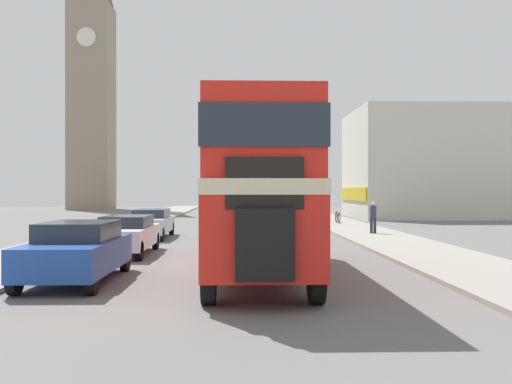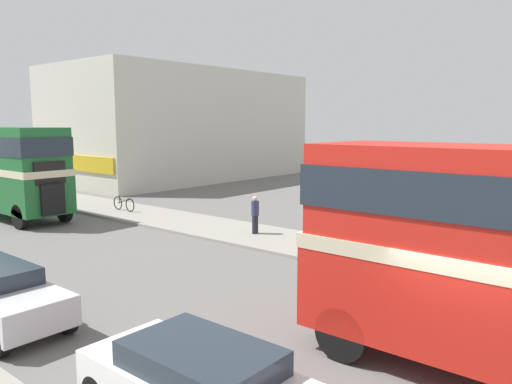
{
  "view_description": "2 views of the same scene",
  "coord_description": "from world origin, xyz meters",
  "px_view_note": "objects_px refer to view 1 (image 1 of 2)",
  "views": [
    {
      "loc": [
        0.16,
        -17.52,
        2.26
      ],
      "look_at": [
        0.64,
        -1.95,
        2.21
      ],
      "focal_mm": 40.0,
      "sensor_mm": 36.0,
      "label": 1
    },
    {
      "loc": [
        -8.72,
        -2.44,
        4.7
      ],
      "look_at": [
        0.64,
        5.35,
        2.99
      ],
      "focal_mm": 35.0,
      "sensor_mm": 36.0,
      "label": 2
    }
  ],
  "objects_px": {
    "car_parked_far": "(151,223)",
    "church_tower": "(92,60)",
    "pedestrian_walking": "(373,215)",
    "double_decker_bus": "(256,179)",
    "bus_distant": "(269,185)",
    "car_parked_near": "(77,251)",
    "car_parked_mid": "(126,234)",
    "bicycle_on_pavement": "(338,218)"
  },
  "relations": [
    {
      "from": "bus_distant",
      "to": "bicycle_on_pavement",
      "type": "relative_size",
      "value": 5.7
    },
    {
      "from": "car_parked_mid",
      "to": "double_decker_bus",
      "type": "bearing_deg",
      "value": -46.04
    },
    {
      "from": "double_decker_bus",
      "to": "church_tower",
      "type": "bearing_deg",
      "value": 108.89
    },
    {
      "from": "car_parked_mid",
      "to": "pedestrian_walking",
      "type": "relative_size",
      "value": 2.88
    },
    {
      "from": "bicycle_on_pavement",
      "to": "bus_distant",
      "type": "bearing_deg",
      "value": 135.65
    },
    {
      "from": "pedestrian_walking",
      "to": "bicycle_on_pavement",
      "type": "distance_m",
      "value": 8.76
    },
    {
      "from": "car_parked_near",
      "to": "church_tower",
      "type": "distance_m",
      "value": 57.19
    },
    {
      "from": "car_parked_mid",
      "to": "church_tower",
      "type": "height_order",
      "value": "church_tower"
    },
    {
      "from": "car_parked_mid",
      "to": "bicycle_on_pavement",
      "type": "relative_size",
      "value": 2.57
    },
    {
      "from": "car_parked_far",
      "to": "church_tower",
      "type": "distance_m",
      "value": 45.45
    },
    {
      "from": "bus_distant",
      "to": "car_parked_mid",
      "type": "xyz_separation_m",
      "value": [
        -6.1,
        -20.86,
        -1.93
      ]
    },
    {
      "from": "car_parked_far",
      "to": "bicycle_on_pavement",
      "type": "distance_m",
      "value": 14.37
    },
    {
      "from": "car_parked_far",
      "to": "bicycle_on_pavement",
      "type": "bearing_deg",
      "value": 42.57
    },
    {
      "from": "car_parked_mid",
      "to": "car_parked_far",
      "type": "bearing_deg",
      "value": 91.63
    },
    {
      "from": "car_parked_near",
      "to": "bicycle_on_pavement",
      "type": "height_order",
      "value": "car_parked_near"
    },
    {
      "from": "pedestrian_walking",
      "to": "car_parked_mid",
      "type": "bearing_deg",
      "value": -143.23
    },
    {
      "from": "pedestrian_walking",
      "to": "car_parked_near",
      "type": "bearing_deg",
      "value": -127.51
    },
    {
      "from": "car_parked_mid",
      "to": "car_parked_far",
      "type": "relative_size",
      "value": 0.96
    },
    {
      "from": "bus_distant",
      "to": "car_parked_near",
      "type": "distance_m",
      "value": 27.57
    },
    {
      "from": "car_parked_far",
      "to": "pedestrian_walking",
      "type": "bearing_deg",
      "value": 5.19
    },
    {
      "from": "bus_distant",
      "to": "pedestrian_walking",
      "type": "distance_m",
      "value": 13.79
    },
    {
      "from": "car_parked_near",
      "to": "car_parked_mid",
      "type": "distance_m",
      "value": 5.95
    },
    {
      "from": "double_decker_bus",
      "to": "bicycle_on_pavement",
      "type": "height_order",
      "value": "double_decker_bus"
    },
    {
      "from": "bicycle_on_pavement",
      "to": "church_tower",
      "type": "distance_m",
      "value": 42.14
    },
    {
      "from": "car_parked_far",
      "to": "car_parked_mid",
      "type": "bearing_deg",
      "value": -88.37
    },
    {
      "from": "bus_distant",
      "to": "bicycle_on_pavement",
      "type": "distance_m",
      "value": 6.37
    },
    {
      "from": "car_parked_far",
      "to": "bicycle_on_pavement",
      "type": "xyz_separation_m",
      "value": [
        10.58,
        9.72,
        -0.24
      ]
    },
    {
      "from": "pedestrian_walking",
      "to": "church_tower",
      "type": "relative_size",
      "value": 0.05
    },
    {
      "from": "bicycle_on_pavement",
      "to": "church_tower",
      "type": "xyz_separation_m",
      "value": [
        -23.65,
        30.43,
        17.04
      ]
    },
    {
      "from": "car_parked_near",
      "to": "car_parked_mid",
      "type": "bearing_deg",
      "value": 89.63
    },
    {
      "from": "car_parked_near",
      "to": "church_tower",
      "type": "height_order",
      "value": "church_tower"
    },
    {
      "from": "car_parked_far",
      "to": "church_tower",
      "type": "bearing_deg",
      "value": 108.03
    },
    {
      "from": "car_parked_mid",
      "to": "pedestrian_walking",
      "type": "xyz_separation_m",
      "value": [
        10.62,
        7.94,
        0.29
      ]
    },
    {
      "from": "bus_distant",
      "to": "car_parked_far",
      "type": "height_order",
      "value": "bus_distant"
    },
    {
      "from": "double_decker_bus",
      "to": "car_parked_far",
      "type": "relative_size",
      "value": 2.26
    },
    {
      "from": "bus_distant",
      "to": "car_parked_mid",
      "type": "distance_m",
      "value": 21.82
    },
    {
      "from": "car_parked_mid",
      "to": "church_tower",
      "type": "distance_m",
      "value": 51.75
    },
    {
      "from": "double_decker_bus",
      "to": "bus_distant",
      "type": "distance_m",
      "value": 25.5
    },
    {
      "from": "church_tower",
      "to": "car_parked_mid",
      "type": "bearing_deg",
      "value": -74.28
    },
    {
      "from": "bus_distant",
      "to": "pedestrian_walking",
      "type": "xyz_separation_m",
      "value": [
        4.52,
        -12.92,
        -1.64
      ]
    },
    {
      "from": "bicycle_on_pavement",
      "to": "car_parked_mid",
      "type": "bearing_deg",
      "value": -121.91
    },
    {
      "from": "car_parked_far",
      "to": "pedestrian_walking",
      "type": "xyz_separation_m",
      "value": [
        10.82,
        0.98,
        0.29
      ]
    }
  ]
}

